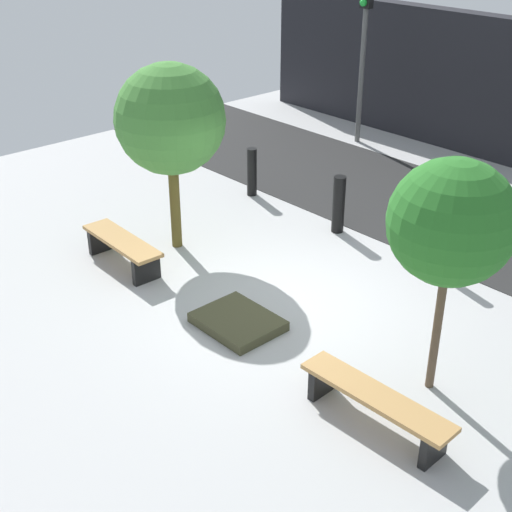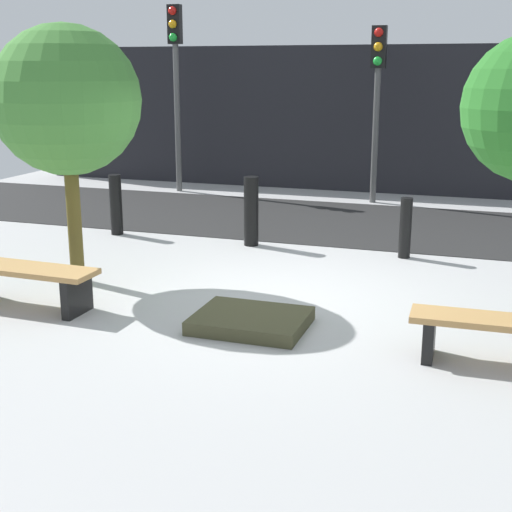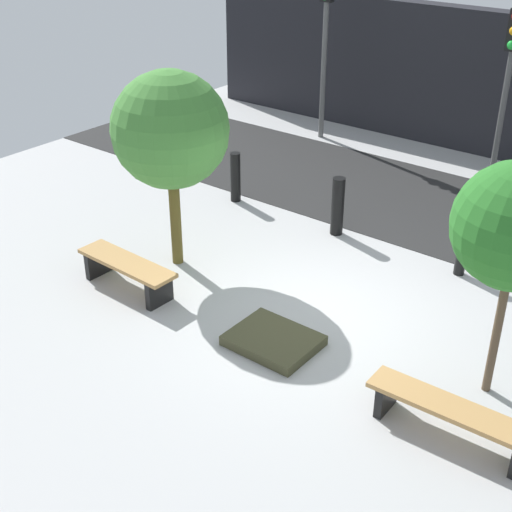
{
  "view_description": "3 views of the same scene",
  "coord_description": "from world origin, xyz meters",
  "px_view_note": "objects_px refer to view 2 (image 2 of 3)",
  "views": [
    {
      "loc": [
        6.43,
        -6.41,
        5.53
      ],
      "look_at": [
        0.05,
        -0.62,
        1.03
      ],
      "focal_mm": 50.0,
      "sensor_mm": 36.0,
      "label": 1
    },
    {
      "loc": [
        2.27,
        -7.51,
        2.62
      ],
      "look_at": [
        -0.1,
        -0.46,
        0.64
      ],
      "focal_mm": 50.0,
      "sensor_mm": 36.0,
      "label": 2
    },
    {
      "loc": [
        4.68,
        -7.24,
        5.64
      ],
      "look_at": [
        -0.45,
        -0.73,
        1.13
      ],
      "focal_mm": 50.0,
      "sensor_mm": 36.0,
      "label": 3
    }
  ],
  "objects_px": {
    "traffic_light_west": "(176,65)",
    "planter_bed": "(251,321)",
    "bollard_center": "(405,228)",
    "traffic_light_mid_west": "(377,82)",
    "bollard_left": "(251,211)",
    "bench_left": "(23,278)",
    "bollard_far_left": "(116,205)",
    "tree_behind_left_bench": "(66,101)"
  },
  "relations": [
    {
      "from": "bench_left",
      "to": "bollard_left",
      "type": "distance_m",
      "value": 3.85
    },
    {
      "from": "bollard_left",
      "to": "traffic_light_mid_west",
      "type": "bearing_deg",
      "value": 74.44
    },
    {
      "from": "bollard_left",
      "to": "bollard_center",
      "type": "bearing_deg",
      "value": 0.0
    },
    {
      "from": "traffic_light_west",
      "to": "bollard_left",
      "type": "bearing_deg",
      "value": -53.18
    },
    {
      "from": "bollard_far_left",
      "to": "traffic_light_west",
      "type": "distance_m",
      "value": 4.73
    },
    {
      "from": "planter_bed",
      "to": "bollard_center",
      "type": "height_order",
      "value": "bollard_center"
    },
    {
      "from": "tree_behind_left_bench",
      "to": "traffic_light_west",
      "type": "relative_size",
      "value": 0.81
    },
    {
      "from": "tree_behind_left_bench",
      "to": "bollard_far_left",
      "type": "relative_size",
      "value": 3.23
    },
    {
      "from": "bench_left",
      "to": "traffic_light_west",
      "type": "height_order",
      "value": "traffic_light_west"
    },
    {
      "from": "traffic_light_mid_west",
      "to": "bollard_left",
      "type": "bearing_deg",
      "value": -105.56
    },
    {
      "from": "bollard_far_left",
      "to": "traffic_light_west",
      "type": "height_order",
      "value": "traffic_light_west"
    },
    {
      "from": "planter_bed",
      "to": "traffic_light_west",
      "type": "height_order",
      "value": "traffic_light_west"
    },
    {
      "from": "bollard_left",
      "to": "traffic_light_west",
      "type": "height_order",
      "value": "traffic_light_west"
    },
    {
      "from": "bench_left",
      "to": "bollard_center",
      "type": "xyz_separation_m",
      "value": [
        3.76,
        3.55,
        0.09
      ]
    },
    {
      "from": "bollard_far_left",
      "to": "bollard_center",
      "type": "xyz_separation_m",
      "value": [
        4.59,
        0.0,
        -0.05
      ]
    },
    {
      "from": "planter_bed",
      "to": "bollard_left",
      "type": "distance_m",
      "value": 3.57
    },
    {
      "from": "planter_bed",
      "to": "tree_behind_left_bench",
      "type": "xyz_separation_m",
      "value": [
        -2.62,
        0.88,
        2.15
      ]
    },
    {
      "from": "bollard_center",
      "to": "traffic_light_mid_west",
      "type": "bearing_deg",
      "value": 105.56
    },
    {
      "from": "bollard_far_left",
      "to": "traffic_light_mid_west",
      "type": "bearing_deg",
      "value": 50.13
    },
    {
      "from": "bollard_far_left",
      "to": "traffic_light_mid_west",
      "type": "xyz_separation_m",
      "value": [
        3.44,
        4.12,
        1.86
      ]
    },
    {
      "from": "bollard_left",
      "to": "traffic_light_west",
      "type": "xyz_separation_m",
      "value": [
        -3.09,
        4.12,
        2.14
      ]
    },
    {
      "from": "traffic_light_west",
      "to": "planter_bed",
      "type": "bearing_deg",
      "value": -60.47
    },
    {
      "from": "bollard_left",
      "to": "traffic_light_mid_west",
      "type": "xyz_separation_m",
      "value": [
        1.15,
        4.12,
        1.82
      ]
    },
    {
      "from": "planter_bed",
      "to": "bollard_center",
      "type": "xyz_separation_m",
      "value": [
        1.15,
        3.35,
        0.36
      ]
    },
    {
      "from": "bench_left",
      "to": "traffic_light_mid_west",
      "type": "bearing_deg",
      "value": 72.77
    },
    {
      "from": "bench_left",
      "to": "traffic_light_west",
      "type": "xyz_separation_m",
      "value": [
        -1.62,
        7.67,
        2.32
      ]
    },
    {
      "from": "bench_left",
      "to": "planter_bed",
      "type": "relative_size",
      "value": 1.53
    },
    {
      "from": "bench_left",
      "to": "bollard_far_left",
      "type": "height_order",
      "value": "bollard_far_left"
    },
    {
      "from": "bollard_left",
      "to": "traffic_light_west",
      "type": "bearing_deg",
      "value": 126.82
    },
    {
      "from": "bollard_left",
      "to": "tree_behind_left_bench",
      "type": "bearing_deg",
      "value": -120.74
    },
    {
      "from": "bench_left",
      "to": "bollard_left",
      "type": "bearing_deg",
      "value": 69.12
    },
    {
      "from": "bollard_center",
      "to": "bench_left",
      "type": "bearing_deg",
      "value": -136.68
    },
    {
      "from": "bollard_far_left",
      "to": "bench_left",
      "type": "bearing_deg",
      "value": -76.9
    },
    {
      "from": "bollard_far_left",
      "to": "bollard_center",
      "type": "height_order",
      "value": "bollard_far_left"
    },
    {
      "from": "tree_behind_left_bench",
      "to": "traffic_light_mid_west",
      "type": "relative_size",
      "value": 0.93
    },
    {
      "from": "tree_behind_left_bench",
      "to": "bollard_center",
      "type": "bearing_deg",
      "value": 33.28
    },
    {
      "from": "traffic_light_mid_west",
      "to": "bench_left",
      "type": "bearing_deg",
      "value": -108.83
    },
    {
      "from": "planter_bed",
      "to": "bollard_far_left",
      "type": "distance_m",
      "value": 4.82
    },
    {
      "from": "bench_left",
      "to": "planter_bed",
      "type": "height_order",
      "value": "bench_left"
    },
    {
      "from": "bench_left",
      "to": "traffic_light_west",
      "type": "distance_m",
      "value": 8.18
    },
    {
      "from": "bollard_far_left",
      "to": "traffic_light_west",
      "type": "bearing_deg",
      "value": 100.85
    },
    {
      "from": "tree_behind_left_bench",
      "to": "bollard_left",
      "type": "relative_size",
      "value": 2.99
    }
  ]
}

